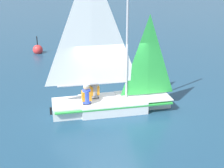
# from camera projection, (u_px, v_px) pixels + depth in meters

# --- Properties ---
(ground_plane) EXTENTS (260.00, 260.00, 0.00)m
(ground_plane) POSITION_uv_depth(u_px,v_px,m) (112.00, 109.00, 11.83)
(ground_plane) COLOR navy
(sailboat_main) EXTENTS (4.58, 2.40, 5.53)m
(sailboat_main) POSITION_uv_depth(u_px,v_px,m) (110.00, 89.00, 11.53)
(sailboat_main) COLOR white
(sailboat_main) RESTS_ON ground_plane
(sailor_helm) EXTENTS (0.39, 0.36, 1.16)m
(sailor_helm) POSITION_uv_depth(u_px,v_px,m) (95.00, 93.00, 11.73)
(sailor_helm) COLOR black
(sailor_helm) RESTS_ON ground_plane
(sailor_crew) EXTENTS (0.39, 0.36, 1.16)m
(sailor_crew) POSITION_uv_depth(u_px,v_px,m) (87.00, 98.00, 11.21)
(sailor_crew) COLOR black
(sailor_crew) RESTS_ON ground_plane
(buoy_marker) EXTENTS (0.62, 0.62, 1.17)m
(buoy_marker) POSITION_uv_depth(u_px,v_px,m) (38.00, 50.00, 19.63)
(buoy_marker) COLOR red
(buoy_marker) RESTS_ON ground_plane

